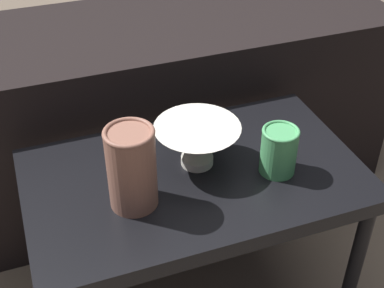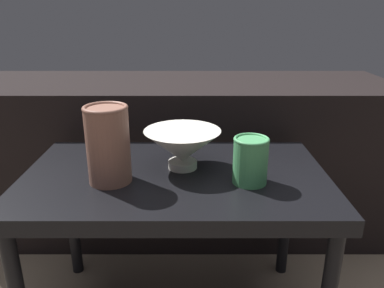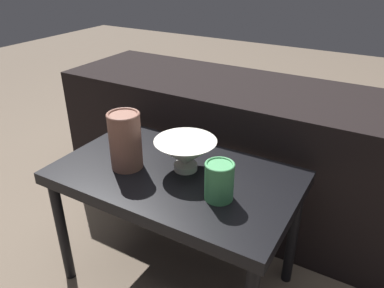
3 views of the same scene
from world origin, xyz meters
name	(u,v)px [view 1 (image 1 of 3)]	position (x,y,z in m)	size (l,w,h in m)	color
table	(194,189)	(0.00, 0.00, 0.41)	(0.78, 0.47, 0.46)	black
couch_backdrop	(138,112)	(0.00, 0.54, 0.30)	(1.61, 0.50, 0.60)	black
bowl	(197,143)	(0.02, 0.03, 0.52)	(0.20, 0.20, 0.10)	silver
vase_textured_left	(132,167)	(-0.16, -0.05, 0.56)	(0.11, 0.11, 0.19)	brown
vase_colorful_right	(279,150)	(0.18, -0.06, 0.52)	(0.08, 0.08, 0.11)	#47995B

